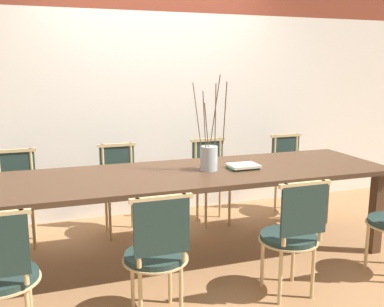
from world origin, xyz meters
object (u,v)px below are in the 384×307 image
chair_near_center (292,233)px  vase_centerpiece (209,157)px  book_stack (243,166)px  chair_far_center (212,178)px  dining_table (192,181)px

chair_near_center → vase_centerpiece: 0.94m
book_stack → vase_centerpiece: bearing=174.2°
chair_far_center → vase_centerpiece: 0.95m
dining_table → book_stack: book_stack is taller
chair_near_center → book_stack: chair_near_center is taller
chair_near_center → chair_far_center: (0.02, 1.58, 0.00)m
chair_far_center → chair_near_center: bearing=89.4°
book_stack → dining_table: bearing=175.8°
chair_far_center → book_stack: size_ratio=3.34×
chair_far_center → vase_centerpiece: bearing=67.1°
chair_near_center → book_stack: size_ratio=3.34×
dining_table → chair_near_center: chair_near_center is taller
chair_near_center → book_stack: bearing=91.6°
chair_near_center → dining_table: bearing=120.4°
dining_table → book_stack: bearing=-4.2°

